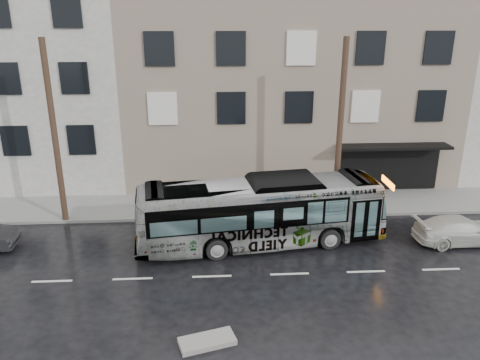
{
  "coord_description": "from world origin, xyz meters",
  "views": [
    {
      "loc": [
        0.17,
        -19.22,
        10.02
      ],
      "look_at": [
        1.45,
        2.5,
        2.39
      ],
      "focal_mm": 35.0,
      "sensor_mm": 36.0,
      "label": 1
    }
  ],
  "objects_px": {
    "utility_pole_front": "(340,130)",
    "utility_pole_rear": "(54,134)",
    "white_sedan": "(461,230)",
    "bus": "(260,212)",
    "sign_post": "(356,191)"
  },
  "relations": [
    {
      "from": "utility_pole_front",
      "to": "bus",
      "type": "height_order",
      "value": "utility_pole_front"
    },
    {
      "from": "sign_post",
      "to": "bus",
      "type": "xyz_separation_m",
      "value": [
        -5.36,
        -2.96,
        0.23
      ]
    },
    {
      "from": "utility_pole_front",
      "to": "utility_pole_rear",
      "type": "height_order",
      "value": "same"
    },
    {
      "from": "utility_pole_rear",
      "to": "bus",
      "type": "bearing_deg",
      "value": -16.92
    },
    {
      "from": "bus",
      "to": "sign_post",
      "type": "bearing_deg",
      "value": -68.99
    },
    {
      "from": "sign_post",
      "to": "white_sedan",
      "type": "bearing_deg",
      "value": -40.64
    },
    {
      "from": "utility_pole_rear",
      "to": "utility_pole_front",
      "type": "bearing_deg",
      "value": 0.0
    },
    {
      "from": "utility_pole_rear",
      "to": "bus",
      "type": "relative_size",
      "value": 0.79
    },
    {
      "from": "utility_pole_front",
      "to": "sign_post",
      "type": "xyz_separation_m",
      "value": [
        1.1,
        0.0,
        -3.3
      ]
    },
    {
      "from": "white_sedan",
      "to": "utility_pole_front",
      "type": "bearing_deg",
      "value": 53.47
    },
    {
      "from": "utility_pole_front",
      "to": "utility_pole_rear",
      "type": "bearing_deg",
      "value": 180.0
    },
    {
      "from": "utility_pole_rear",
      "to": "white_sedan",
      "type": "distance_m",
      "value": 19.8
    },
    {
      "from": "utility_pole_front",
      "to": "bus",
      "type": "bearing_deg",
      "value": -145.23
    },
    {
      "from": "utility_pole_front",
      "to": "bus",
      "type": "relative_size",
      "value": 0.79
    },
    {
      "from": "bus",
      "to": "white_sedan",
      "type": "relative_size",
      "value": 2.63
    }
  ]
}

